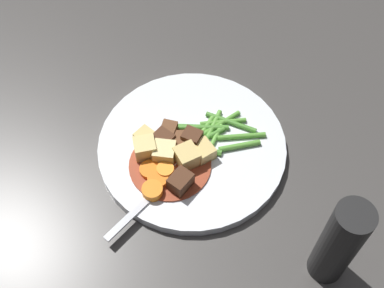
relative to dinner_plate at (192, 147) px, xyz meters
The scene contains 32 objects.
ground_plane 0.01m from the dinner_plate, ahead, with size 3.00×3.00×0.00m, color #423F3D.
dinner_plate is the anchor object (origin of this frame).
stew_sauce 0.05m from the dinner_plate, 10.77° to the left, with size 0.12×0.12×0.00m, color #93381E.
carrot_slice_0 0.08m from the dinner_plate, ahead, with size 0.03×0.03×0.01m, color orange.
carrot_slice_1 0.08m from the dinner_plate, 14.38° to the left, with size 0.03×0.03×0.01m, color orange.
carrot_slice_2 0.07m from the dinner_plate, 14.08° to the left, with size 0.03×0.03×0.01m, color orange.
carrot_slice_3 0.10m from the dinner_plate, 17.57° to the left, with size 0.03×0.03×0.01m, color orange.
potato_chunk_0 0.04m from the dinner_plate, 38.16° to the left, with size 0.03×0.03×0.03m, color #DBBC6B.
potato_chunk_1 0.05m from the dinner_plate, ahead, with size 0.03×0.03×0.03m, color #EAD68C.
potato_chunk_2 0.07m from the dinner_plate, 41.23° to the right, with size 0.02×0.03×0.02m, color #DBBC6B.
potato_chunk_3 0.07m from the dinner_plate, 24.35° to the right, with size 0.03×0.03×0.03m, color #E5CC7A.
potato_chunk_4 0.03m from the dinner_plate, 99.03° to the left, with size 0.03×0.03×0.02m, color #DBBC6B.
meat_chunk_0 0.03m from the dinner_plate, 33.57° to the right, with size 0.03×0.02×0.02m, color brown.
meat_chunk_1 0.05m from the dinner_plate, 36.02° to the right, with size 0.03×0.03×0.02m, color #4C2B19.
meat_chunk_2 0.02m from the dinner_plate, 52.53° to the left, with size 0.03×0.02×0.03m, color #4C2B19.
meat_chunk_3 0.04m from the dinner_plate, 62.84° to the right, with size 0.02×0.03×0.02m, color brown.
meat_chunk_4 0.08m from the dinner_plate, 38.81° to the left, with size 0.03×0.03×0.03m, color #4C2B19.
green_bean_0 0.04m from the dinner_plate, 165.91° to the right, with size 0.01×0.01×0.05m, color #66AD42.
green_bean_1 0.03m from the dinner_plate, 156.90° to the right, with size 0.01×0.01×0.08m, color #4C8E33.
green_bean_2 0.03m from the dinner_plate, 106.72° to the left, with size 0.01×0.01×0.05m, color #4C8E33.
green_bean_3 0.05m from the dinner_plate, behind, with size 0.01×0.01×0.08m, color #599E38.
green_bean_4 0.06m from the dinner_plate, behind, with size 0.01×0.01×0.07m, color #599E38.
green_bean_5 0.04m from the dinner_plate, behind, with size 0.01×0.01×0.08m, color #66AD42.
green_bean_6 0.08m from the dinner_plate, 149.94° to the left, with size 0.01×0.01×0.07m, color #599E38.
green_bean_7 0.01m from the dinner_plate, 118.37° to the left, with size 0.01×0.01×0.08m, color #4C8E33.
green_bean_8 0.03m from the dinner_plate, 164.49° to the left, with size 0.01×0.01×0.05m, color #4C8E33.
green_bean_9 0.03m from the dinner_plate, 141.48° to the right, with size 0.01×0.01×0.06m, color #4C8E33.
green_bean_10 0.03m from the dinner_plate, 138.29° to the left, with size 0.01×0.01×0.07m, color #66AD42.
green_bean_11 0.07m from the dinner_plate, behind, with size 0.01×0.01×0.08m, color #4C8E33.
green_bean_12 0.07m from the dinner_plate, 136.29° to the left, with size 0.01×0.01×0.06m, color #599E38.
fork 0.10m from the dinner_plate, 19.19° to the left, with size 0.18×0.05×0.00m.
pepper_mill 0.27m from the dinner_plate, 94.65° to the left, with size 0.05×0.05×0.16m, color black.
Camera 1 is at (0.26, 0.33, 0.64)m, focal length 46.79 mm.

